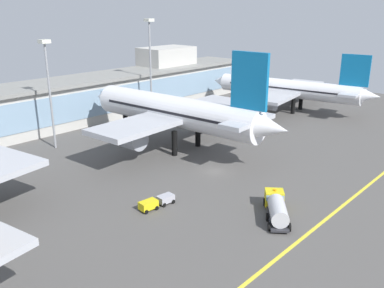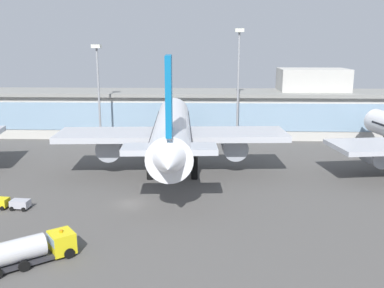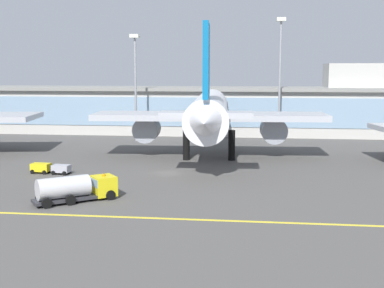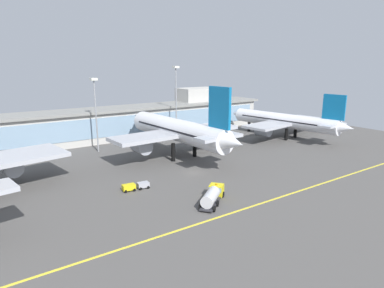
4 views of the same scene
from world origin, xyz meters
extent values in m
plane|color=#514F4C|center=(0.00, 0.00, 0.00)|extent=(180.00, 180.00, 0.00)
cube|color=yellow|center=(0.00, -22.00, 0.01)|extent=(144.00, 0.50, 0.01)
cube|color=beige|center=(0.00, 46.41, 4.96)|extent=(119.06, 12.00, 9.91)
cube|color=#84A3BC|center=(0.00, 40.36, 5.45)|extent=(114.30, 0.20, 6.34)
cube|color=gray|center=(0.00, 46.41, 10.31)|extent=(122.06, 14.00, 0.80)
cube|color=beige|center=(35.72, 48.41, 12.91)|extent=(16.00, 10.00, 6.00)
cylinder|color=black|center=(1.20, 11.15, 2.43)|extent=(1.10, 1.10, 4.86)
cylinder|color=black|center=(8.47, 11.60, 2.43)|extent=(1.10, 1.10, 4.86)
cylinder|color=black|center=(3.76, 29.07, 2.43)|extent=(1.10, 1.10, 4.86)
cylinder|color=silver|center=(4.65, 14.45, 7.59)|extent=(8.41, 38.84, 6.07)
cone|color=silver|center=(3.36, 35.50, 7.59)|extent=(6.09, 5.81, 5.77)
cone|color=silver|center=(5.96, -6.90, 8.04)|extent=(5.56, 6.98, 5.16)
cube|color=#84A3BC|center=(3.57, 32.15, 8.65)|extent=(4.80, 4.52, 1.82)
cube|color=black|center=(4.65, 14.45, 8.04)|extent=(8.09, 32.68, 0.49)
cube|color=#B7BAC1|center=(4.65, 14.45, 6.83)|extent=(38.64, 11.56, 0.97)
cylinder|color=#999EA8|center=(-6.10, 15.19, 4.43)|extent=(4.55, 5.26, 4.25)
cylinder|color=#999EA8|center=(15.23, 16.49, 4.43)|extent=(4.55, 5.26, 4.25)
cube|color=#0F6BA8|center=(5.69, -2.47, 15.48)|extent=(1.15, 6.97, 9.71)
cube|color=#B7BAC1|center=(5.69, -2.47, 8.50)|extent=(12.44, 4.98, 0.78)
cylinder|color=black|center=(-5.27, -13.55, 0.55)|extent=(1.05, 0.91, 1.10)
cylinder|color=black|center=(-3.68, -15.60, 0.55)|extent=(1.05, 0.91, 1.10)
cylinder|color=black|center=(-8.83, -16.29, 0.55)|extent=(1.05, 0.91, 1.10)
cylinder|color=black|center=(-7.24, -18.35, 0.55)|extent=(1.05, 0.91, 1.10)
cylinder|color=black|center=(-10.83, -17.83, 0.55)|extent=(1.05, 0.91, 1.10)
cylinder|color=black|center=(-9.24, -19.89, 0.55)|extent=(1.05, 0.91, 1.10)
cube|color=#2D2D33|center=(-7.89, -17.21, 0.45)|extent=(7.41, 6.47, 0.30)
cube|color=yellow|center=(-4.69, -14.74, 1.40)|extent=(3.44, 3.49, 2.20)
cube|color=#84A3BC|center=(-4.69, -14.74, 1.88)|extent=(3.45, 3.46, 0.88)
cylinder|color=silver|center=(-8.32, -17.54, 1.75)|extent=(5.82, 5.23, 2.30)
cube|color=orange|center=(-4.69, -14.74, 2.62)|extent=(0.30, 0.40, 0.20)
cylinder|color=black|center=(-18.54, -2.84, 0.30)|extent=(0.62, 0.26, 0.60)
cylinder|color=black|center=(-18.39, -1.34, 0.30)|extent=(0.62, 0.26, 0.60)
cylinder|color=black|center=(-16.73, -3.02, 0.30)|extent=(0.62, 0.26, 0.60)
cylinder|color=black|center=(-16.58, -1.52, 0.30)|extent=(0.62, 0.26, 0.60)
cube|color=yellow|center=(-17.56, -2.18, 0.85)|extent=(2.74, 1.75, 1.10)
cylinder|color=black|center=(-15.38, -3.15, 0.30)|extent=(0.61, 0.24, 0.60)
cylinder|color=black|center=(-15.24, -1.66, 0.30)|extent=(0.61, 0.24, 0.60)
cylinder|color=black|center=(-13.71, -3.32, 0.30)|extent=(0.61, 0.24, 0.60)
cylinder|color=black|center=(-13.56, -1.82, 0.30)|extent=(0.61, 0.24, 0.60)
cube|color=#A8A8B2|center=(-14.47, -2.49, 0.80)|extent=(2.54, 1.73, 1.00)
cube|color=#2D2D33|center=(-15.97, -2.34, 0.45)|extent=(0.61, 0.16, 0.08)
cylinder|color=gray|center=(-11.99, 32.27, 10.41)|extent=(0.44, 0.44, 20.82)
cube|color=silver|center=(-11.99, 32.27, 21.17)|extent=(1.80, 1.80, 0.70)
cylinder|color=gray|center=(16.96, 34.90, 11.99)|extent=(0.44, 0.44, 23.99)
cube|color=silver|center=(16.96, 34.90, 24.34)|extent=(1.80, 1.80, 0.70)
camera|label=1|loc=(-52.54, -42.48, 27.48)|focal=38.92mm
camera|label=2|loc=(10.42, -55.54, 21.66)|focal=40.01mm
camera|label=3|loc=(11.95, -68.89, 14.06)|focal=47.49mm
camera|label=4|loc=(-43.11, -62.34, 25.40)|focal=31.13mm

